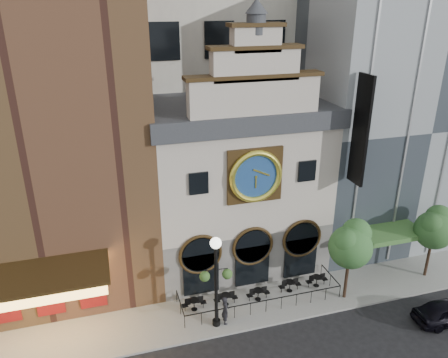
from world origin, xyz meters
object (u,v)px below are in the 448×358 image
object	(u,v)px
bistro_4	(317,280)
tree_right	(435,227)
bistro_1	(226,299)
car_right	(447,311)
lamppost	(216,273)
bistro_2	(258,294)
bistro_3	(290,285)
tree_left	(351,244)
bistro_0	(194,304)
pedestrian	(225,310)

from	to	relation	value
bistro_4	tree_right	xyz separation A→B (m)	(8.24, -1.02, 3.47)
bistro_1	car_right	world-z (taller)	car_right
bistro_4	lamppost	distance (m)	8.63
bistro_2	lamppost	distance (m)	4.95
bistro_3	tree_right	xyz separation A→B (m)	(10.28, -1.02, 3.47)
tree_right	car_right	bearing A→B (deg)	-114.98
tree_right	bistro_4	bearing A→B (deg)	172.95
tree_left	bistro_1	bearing A→B (deg)	169.62
bistro_0	bistro_2	size ratio (longest dim) A/B	1.00
bistro_3	lamppost	world-z (taller)	lamppost
bistro_0	bistro_4	bearing A→B (deg)	0.26
car_right	lamppost	world-z (taller)	lamppost
bistro_4	bistro_2	bearing A→B (deg)	-176.82
bistro_2	bistro_1	bearing A→B (deg)	177.08
bistro_1	bistro_4	xyz separation A→B (m)	(6.67, 0.13, 0.00)
tree_right	lamppost	bearing A→B (deg)	-177.23
bistro_4	lamppost	size ratio (longest dim) A/B	0.26
bistro_0	bistro_1	size ratio (longest dim) A/B	1.00
bistro_1	bistro_3	world-z (taller)	same
bistro_3	tree_left	world-z (taller)	tree_left
bistro_1	bistro_2	world-z (taller)	same
tree_right	bistro_3	bearing A→B (deg)	174.35
pedestrian	bistro_4	bearing A→B (deg)	-70.48
bistro_1	tree_right	xyz separation A→B (m)	(14.90, -0.88, 3.47)
car_right	tree_left	xyz separation A→B (m)	(-4.92, 3.81, 3.52)
bistro_4	tree_left	size ratio (longest dim) A/B	0.28
bistro_0	bistro_3	xyz separation A→B (m)	(6.72, 0.04, 0.00)
bistro_1	bistro_3	distance (m)	4.63
pedestrian	tree_left	bearing A→B (deg)	-83.11
lamppost	tree_right	bearing A→B (deg)	8.91
bistro_0	tree_left	bearing A→B (deg)	-8.77
lamppost	bistro_2	bearing A→B (deg)	31.17
bistro_2	lamppost	world-z (taller)	lamppost
lamppost	bistro_1	bearing A→B (deg)	62.73
pedestrian	bistro_1	bearing A→B (deg)	-11.81
bistro_0	lamppost	distance (m)	3.90
bistro_4	tree_left	bearing A→B (deg)	-51.13
pedestrian	car_right	bearing A→B (deg)	-99.51
bistro_2	pedestrian	xyz separation A→B (m)	(-2.73, -1.53, 0.48)
bistro_0	lamppost	world-z (taller)	lamppost
bistro_3	lamppost	bearing A→B (deg)	-162.60
bistro_3	pedestrian	size ratio (longest dim) A/B	0.83
car_right	pedestrian	bearing A→B (deg)	75.84
bistro_1	tree_left	xyz separation A→B (m)	(7.95, -1.46, 3.65)
bistro_2	pedestrian	bearing A→B (deg)	-150.81
tree_left	bistro_3	bearing A→B (deg)	154.45
bistro_0	bistro_2	bearing A→B (deg)	-2.75
bistro_3	tree_right	bearing A→B (deg)	-5.65
bistro_2	tree_left	world-z (taller)	tree_left
bistro_2	tree_right	bearing A→B (deg)	-3.48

